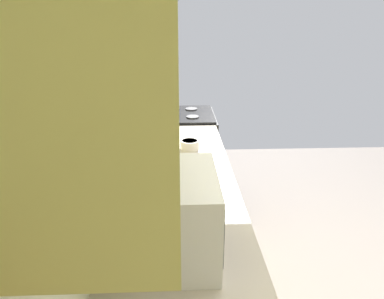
% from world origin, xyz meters
% --- Properties ---
extents(wall_back, '(4.02, 0.12, 2.70)m').
position_xyz_m(wall_back, '(0.00, 1.72, 1.35)').
color(wall_back, beige).
rests_on(wall_back, ground_plane).
extents(upper_cabinets, '(1.93, 0.30, 0.59)m').
position_xyz_m(upper_cabinets, '(-0.35, 1.51, 1.78)').
color(upper_cabinets, '#D6CE6B').
extents(oven_range, '(0.62, 0.66, 1.11)m').
position_xyz_m(oven_range, '(1.55, 1.34, 0.48)').
color(oven_range, black).
rests_on(oven_range, ground_plane).
extents(microwave, '(0.44, 0.33, 0.33)m').
position_xyz_m(microwave, '(-0.46, 1.37, 1.09)').
color(microwave, white).
rests_on(microwave, counter_run).
extents(bowl, '(0.13, 0.13, 0.06)m').
position_xyz_m(bowl, '(0.69, 1.27, 0.96)').
color(bowl, silver).
rests_on(bowl, counter_run).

